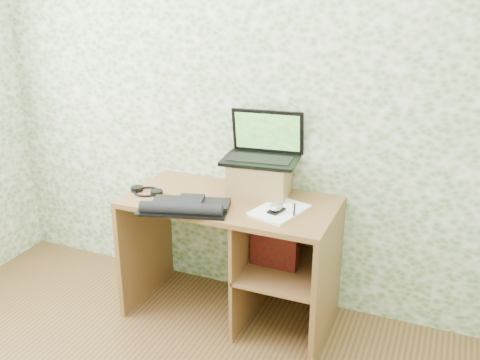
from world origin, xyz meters
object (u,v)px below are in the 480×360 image
at_px(keyboard, 187,206).
at_px(notepad, 279,210).
at_px(laptop, 263,149).
at_px(desk, 245,242).
at_px(riser, 260,178).

distance_m(keyboard, notepad, 0.50).
xyz_separation_m(laptop, keyboard, (-0.28, -0.42, -0.24)).
bearing_deg(notepad, laptop, 143.26).
bearing_deg(desk, notepad, -18.97).
bearing_deg(desk, laptop, 73.17).
height_order(desk, laptop, laptop).
xyz_separation_m(desk, riser, (0.05, 0.12, 0.37)).
distance_m(desk, notepad, 0.37).
relative_size(keyboard, notepad, 1.57).
xyz_separation_m(desk, keyboard, (-0.23, -0.26, 0.29)).
height_order(laptop, notepad, laptop).
xyz_separation_m(riser, notepad, (0.18, -0.20, -0.09)).
bearing_deg(riser, notepad, -46.66).
distance_m(riser, laptop, 0.17).
xyz_separation_m(desk, notepad, (0.23, -0.08, 0.28)).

